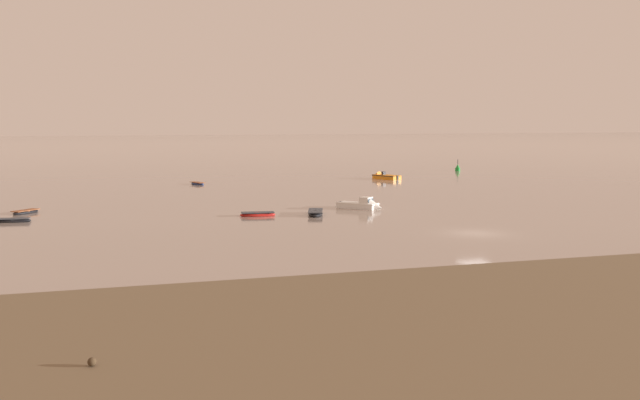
% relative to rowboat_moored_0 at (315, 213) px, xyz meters
% --- Properties ---
extents(ground_plane, '(800.00, 800.00, 0.00)m').
position_rel_rowboat_moored_0_xyz_m(ground_plane, '(9.28, -15.13, -0.18)').
color(ground_plane, gray).
extents(seaweed_clump, '(0.33, 0.33, 0.33)m').
position_rel_rowboat_moored_0_xyz_m(seaweed_clump, '(-20.80, -40.54, 0.22)').
color(seaweed_clump, '#402F1E').
rests_on(seaweed_clump, mudflat_shore).
extents(rowboat_moored_0, '(2.62, 4.38, 0.65)m').
position_rel_rowboat_moored_0_xyz_m(rowboat_moored_0, '(0.00, 0.00, 0.00)').
color(rowboat_moored_0, black).
rests_on(rowboat_moored_0, ground).
extents(motorboat_moored_0, '(3.91, 5.65, 1.84)m').
position_rel_rowboat_moored_0_xyz_m(motorboat_moored_0, '(22.93, 39.11, 0.07)').
color(motorboat_moored_0, orange).
rests_on(motorboat_moored_0, ground).
extents(rowboat_moored_1, '(2.87, 3.09, 0.50)m').
position_rel_rowboat_moored_0_xyz_m(rowboat_moored_1, '(-27.46, 9.58, -0.04)').
color(rowboat_moored_1, black).
rests_on(rowboat_moored_1, ground).
extents(rowboat_moored_2, '(2.14, 3.21, 0.48)m').
position_rel_rowboat_moored_0_xyz_m(rowboat_moored_2, '(-6.65, 37.50, -0.05)').
color(rowboat_moored_2, navy).
rests_on(rowboat_moored_2, ground).
extents(motorboat_moored_1, '(4.67, 4.80, 1.89)m').
position_rel_rowboat_moored_0_xyz_m(motorboat_moored_1, '(6.31, 3.22, 0.11)').
color(motorboat_moored_1, white).
rests_on(motorboat_moored_1, ground).
extents(rowboat_moored_4, '(3.59, 1.60, 0.55)m').
position_rel_rowboat_moored_0_xyz_m(rowboat_moored_4, '(-5.63, 0.85, -0.03)').
color(rowboat_moored_4, red).
rests_on(rowboat_moored_4, ground).
extents(rowboat_moored_5, '(3.21, 1.41, 0.49)m').
position_rel_rowboat_moored_0_xyz_m(rowboat_moored_5, '(-27.97, 3.34, -0.04)').
color(rowboat_moored_5, black).
rests_on(rowboat_moored_5, ground).
extents(channel_buoy, '(0.90, 0.90, 2.30)m').
position_rel_rowboat_moored_0_xyz_m(channel_buoy, '(42.88, 51.99, 0.28)').
color(channel_buoy, '#198C2D').
rests_on(channel_buoy, ground).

